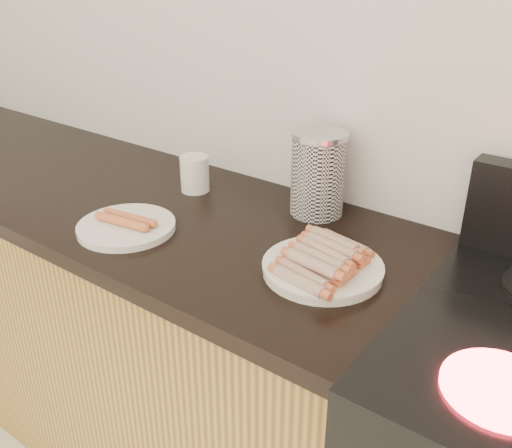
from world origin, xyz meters
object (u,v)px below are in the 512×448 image
Objects in this scene: main_plate at (323,270)px; side_plate at (126,227)px; canister at (318,173)px; mug at (195,174)px.

main_plate is 0.49m from side_plate.
canister is (-0.16, 0.25, 0.10)m from main_plate.
canister reaches higher than mug.
main_plate is 1.17× the size of canister.
side_plate is 0.48m from canister.
mug reaches higher than main_plate.
side_plate is 2.37× the size of mug.
main_plate is 0.54m from mug.
side_plate is (-0.48, -0.11, 0.00)m from main_plate.
mug is at bearing 161.54° from main_plate.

